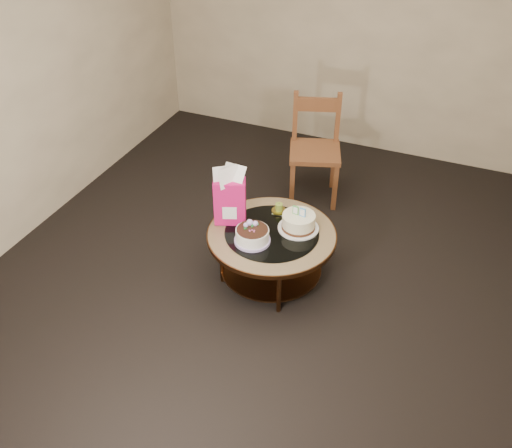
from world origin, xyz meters
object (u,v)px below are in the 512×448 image
at_px(decorated_cake, 252,236).
at_px(dining_chair, 315,149).
at_px(coffee_table, 272,240).
at_px(cream_cake, 299,222).
at_px(gift_bag, 230,196).

distance_m(decorated_cake, dining_chair, 1.47).
bearing_deg(coffee_table, decorated_cake, -119.89).
bearing_deg(decorated_cake, cream_cake, 46.99).
relative_size(coffee_table, decorated_cake, 3.67).
bearing_deg(coffee_table, dining_chair, 93.33).
height_order(decorated_cake, cream_cake, cream_cake).
height_order(coffee_table, decorated_cake, decorated_cake).
bearing_deg(coffee_table, gift_bag, 177.95).
height_order(decorated_cake, gift_bag, gift_bag).
xyz_separation_m(cream_cake, dining_chair, (-0.25, 1.18, -0.01)).
height_order(gift_bag, dining_chair, dining_chair).
bearing_deg(dining_chair, coffee_table, -105.15).
distance_m(coffee_table, dining_chair, 1.32).
bearing_deg(cream_cake, gift_bag, -161.23).
bearing_deg(gift_bag, dining_chair, 56.55).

